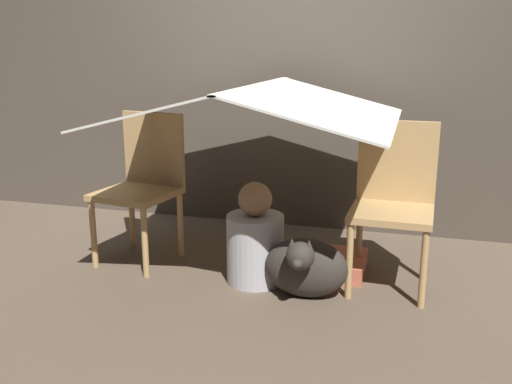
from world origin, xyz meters
TOP-DOWN VIEW (x-y plane):
  - ground_plane at (0.00, 0.00)m, footprint 8.80×8.80m
  - wall_back at (0.00, 1.13)m, footprint 7.00×0.05m
  - chair_left at (-0.73, 0.21)m, footprint 0.49×0.49m
  - chair_right at (0.75, 0.22)m, footprint 0.44×0.44m
  - sheet_canopy at (0.00, 0.14)m, footprint 1.49×1.39m
  - person_front at (0.02, 0.04)m, footprint 0.32×0.32m
  - dog at (0.33, -0.10)m, footprint 0.44×0.38m
  - floor_cushion at (0.37, 0.29)m, footprint 0.47×0.38m

SIDE VIEW (x-z plane):
  - ground_plane at x=0.00m, z-range 0.00..0.00m
  - floor_cushion at x=0.37m, z-range 0.00..0.10m
  - dog at x=0.33m, z-range -0.01..0.36m
  - person_front at x=0.02m, z-range -0.05..0.52m
  - chair_left at x=-0.73m, z-range 0.04..0.94m
  - chair_right at x=0.75m, z-range 0.04..0.94m
  - sheet_canopy at x=0.00m, z-range 0.89..1.09m
  - wall_back at x=0.00m, z-range 0.00..2.50m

